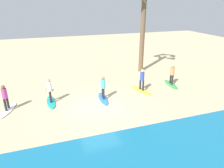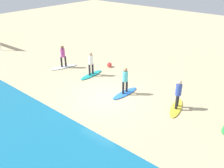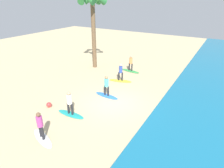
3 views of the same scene
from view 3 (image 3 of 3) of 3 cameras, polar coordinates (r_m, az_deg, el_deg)
ground_plane at (r=14.52m, az=0.31°, el=-5.53°), size 60.00×60.00×0.00m
surfboard_green at (r=20.63m, az=5.48°, el=3.88°), size 0.82×2.15×0.09m
surfer_green at (r=20.30m, az=5.59°, el=6.50°), size 0.32×0.46×1.64m
surfboard_yellow at (r=18.12m, az=2.51°, el=0.97°), size 1.11×2.17×0.09m
surfer_yellow at (r=17.74m, az=2.57°, el=3.91°), size 0.32×0.45×1.64m
surfboard_blue at (r=15.41m, az=-1.60°, el=-3.47°), size 0.70×2.13×0.09m
surfer_blue at (r=14.97m, az=-1.64°, el=-0.11°), size 0.32×0.46×1.64m
surfboard_teal at (r=13.40m, az=-12.11°, el=-8.74°), size 0.63×2.12×0.09m
surfer_teal at (r=12.89m, az=-12.50°, el=-5.05°), size 0.32×0.46×1.64m
surfboard_white at (r=11.83m, az=-19.84°, el=-14.88°), size 1.20×2.17×0.09m
surfer_white at (r=11.25m, az=-20.57°, el=-10.94°), size 0.32×0.44×1.64m
palm_tree at (r=20.76m, az=-5.76°, el=21.77°), size 2.88×3.03×7.89m
beach_ball at (r=14.61m, az=-18.18°, el=-5.86°), size 0.37×0.37×0.37m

